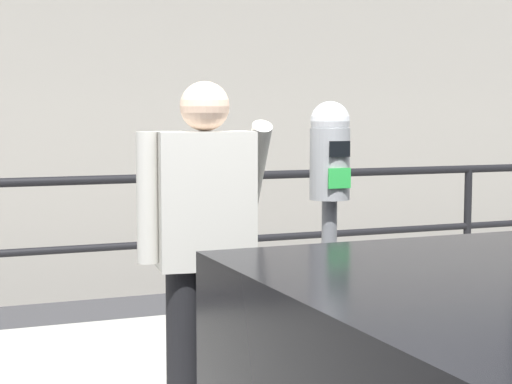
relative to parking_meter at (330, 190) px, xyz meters
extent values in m
cube|color=#9E9B93|center=(-0.07, 1.05, -1.17)|extent=(36.00, 2.73, 0.13)
cylinder|color=slate|center=(0.00, 0.00, -0.58)|extent=(0.07, 0.07, 1.06)
cylinder|color=#939699|center=(0.00, 0.00, 0.12)|extent=(0.18, 0.18, 0.32)
sphere|color=silver|center=(0.00, 0.00, 0.31)|extent=(0.18, 0.18, 0.18)
cube|color=black|center=(0.00, -0.09, 0.19)|extent=(0.10, 0.01, 0.07)
cube|color=green|center=(0.00, -0.09, 0.06)|extent=(0.11, 0.01, 0.09)
cylinder|color=black|center=(-0.68, 0.05, -0.71)|extent=(0.15, 0.15, 0.79)
cylinder|color=black|center=(-0.48, 0.02, -0.71)|extent=(0.15, 0.15, 0.79)
cube|color=beige|center=(-0.58, 0.03, -0.03)|extent=(0.43, 0.27, 0.59)
sphere|color=beige|center=(-0.58, 0.03, 0.37)|extent=(0.21, 0.21, 0.21)
cylinder|color=beige|center=(-0.83, 0.07, -0.01)|extent=(0.09, 0.09, 0.56)
cylinder|color=beige|center=(-0.31, 0.14, 0.06)|extent=(0.14, 0.40, 0.51)
cylinder|color=black|center=(-0.07, 2.18, -0.10)|extent=(24.00, 0.06, 0.06)
cylinder|color=black|center=(-0.07, 2.18, -0.55)|extent=(24.00, 0.05, 0.05)
cylinder|color=black|center=(-0.07, 2.18, -0.60)|extent=(0.06, 0.06, 1.01)
cylinder|color=black|center=(2.33, 2.18, -0.60)|extent=(0.06, 0.06, 1.01)
cube|color=gray|center=(-0.07, 3.95, 0.12)|extent=(32.00, 0.50, 2.72)
camera|label=1|loc=(-1.72, -3.40, 0.35)|focal=59.44mm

